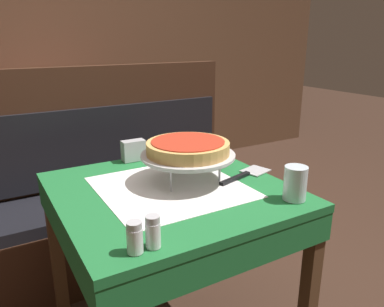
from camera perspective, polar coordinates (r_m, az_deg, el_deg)
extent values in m
cube|color=#1E6B33|center=(1.37, -3.27, -5.74)|extent=(0.80, 0.80, 0.03)
cube|color=white|center=(1.37, -3.28, -5.13)|extent=(0.49, 0.49, 0.00)
cube|color=#1E6B33|center=(1.40, -3.23, -8.21)|extent=(0.79, 0.79, 0.10)
cube|color=#4C331E|center=(1.51, 17.31, -20.44)|extent=(0.05, 0.05, 0.70)
cube|color=#4C331E|center=(1.76, -19.82, -14.77)|extent=(0.05, 0.05, 0.70)
cube|color=#4C331E|center=(1.98, 1.56, -9.82)|extent=(0.05, 0.05, 0.70)
cube|color=red|center=(2.85, -20.58, 5.33)|extent=(0.81, 0.81, 0.03)
cube|color=white|center=(2.84, -20.62, 5.64)|extent=(0.50, 0.50, 0.00)
cube|color=red|center=(2.86, -20.40, 3.64)|extent=(0.81, 0.81, 0.14)
cube|color=#4C331E|center=(2.55, -26.37, -5.29)|extent=(0.05, 0.05, 0.70)
cube|color=#4C331E|center=(2.68, -10.51, -2.63)|extent=(0.05, 0.05, 0.70)
cube|color=#4C331E|center=(3.36, -14.88, 1.18)|extent=(0.05, 0.05, 0.70)
cube|color=#3D2316|center=(2.18, -13.85, -12.28)|extent=(1.72, 0.45, 0.39)
cube|color=black|center=(2.08, -14.29, -6.94)|extent=(1.69, 0.44, 0.06)
cube|color=#3D2316|center=(2.15, -16.50, 3.80)|extent=(1.72, 0.06, 0.66)
cube|color=black|center=(2.14, -15.99, 1.00)|extent=(1.65, 0.02, 0.42)
cube|color=brown|center=(3.43, -21.54, 15.34)|extent=(6.00, 0.04, 2.40)
cylinder|color=#ADADB2|center=(1.50, -2.86, -1.11)|extent=(0.01, 0.01, 0.09)
cylinder|color=#ADADB2|center=(1.31, -3.25, -3.98)|extent=(0.01, 0.01, 0.09)
cylinder|color=#ADADB2|center=(1.41, 4.23, -2.43)|extent=(0.01, 0.01, 0.09)
cylinder|color=#ADADB2|center=(1.39, -0.62, -0.78)|extent=(0.24, 0.24, 0.01)
cylinder|color=silver|center=(1.39, -0.63, -0.54)|extent=(0.34, 0.34, 0.01)
cylinder|color=silver|center=(1.38, -0.63, -0.23)|extent=(0.35, 0.35, 0.01)
cylinder|color=tan|center=(1.37, -0.63, 0.86)|extent=(0.31, 0.31, 0.04)
cylinder|color=red|center=(1.37, -0.63, 1.80)|extent=(0.27, 0.27, 0.01)
cube|color=#BCBCC1|center=(1.54, 9.63, -2.58)|extent=(0.12, 0.11, 0.00)
cube|color=black|center=(1.44, 6.58, -3.77)|extent=(0.17, 0.06, 0.01)
cylinder|color=silver|center=(1.29, 15.45, -4.37)|extent=(0.08, 0.08, 0.12)
cylinder|color=silver|center=(0.97, -8.71, -12.97)|extent=(0.04, 0.04, 0.07)
cylinder|color=#B7B7BC|center=(0.95, -8.83, -10.78)|extent=(0.04, 0.04, 0.02)
cylinder|color=silver|center=(0.99, -5.96, -12.23)|extent=(0.04, 0.04, 0.07)
cylinder|color=#B7B7BC|center=(0.97, -6.04, -9.96)|extent=(0.04, 0.04, 0.02)
cube|color=#B2B2B7|center=(1.66, -8.77, 0.49)|extent=(0.10, 0.05, 0.09)
cube|color=black|center=(2.77, -22.74, 5.44)|extent=(0.11, 0.11, 0.03)
cylinder|color=black|center=(2.75, -22.94, 7.14)|extent=(0.01, 0.01, 0.14)
cylinder|color=gold|center=(2.79, -23.00, 6.91)|extent=(0.04, 0.04, 0.11)
cylinder|color=red|center=(2.74, -23.42, 6.69)|extent=(0.04, 0.04, 0.11)
cylinder|color=#99194C|center=(2.74, -22.30, 6.84)|extent=(0.04, 0.04, 0.11)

